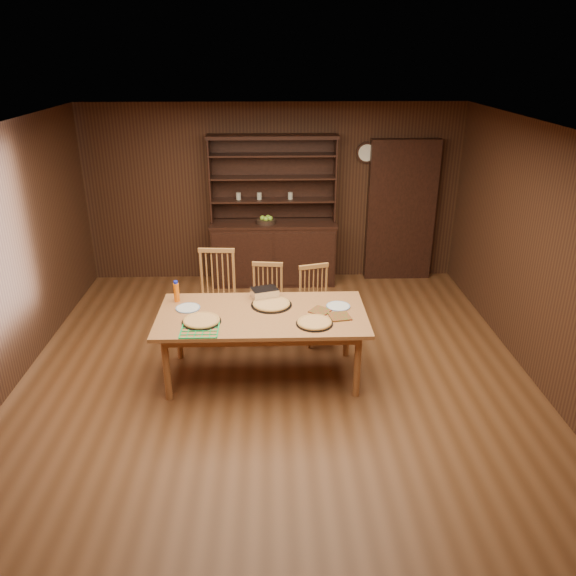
{
  "coord_description": "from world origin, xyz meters",
  "views": [
    {
      "loc": [
        -0.04,
        -5.17,
        3.28
      ],
      "look_at": [
        0.14,
        0.4,
        0.89
      ],
      "focal_mm": 35.0,
      "sensor_mm": 36.0,
      "label": 1
    }
  ],
  "objects_px": {
    "china_hutch": "(274,244)",
    "chair_right": "(316,302)",
    "chair_center": "(267,300)",
    "chair_left": "(217,292)",
    "juice_bottle": "(176,292)",
    "dining_table": "(262,319)"
  },
  "relations": [
    {
      "from": "chair_center",
      "to": "juice_bottle",
      "type": "relative_size",
      "value": 3.99
    },
    {
      "from": "chair_left",
      "to": "dining_table",
      "type": "bearing_deg",
      "value": -55.66
    },
    {
      "from": "dining_table",
      "to": "chair_right",
      "type": "distance_m",
      "value": 1.06
    },
    {
      "from": "china_hutch",
      "to": "chair_center",
      "type": "relative_size",
      "value": 2.3
    },
    {
      "from": "chair_center",
      "to": "china_hutch",
      "type": "bearing_deg",
      "value": 93.47
    },
    {
      "from": "china_hutch",
      "to": "juice_bottle",
      "type": "xyz_separation_m",
      "value": [
        -1.06,
        -2.34,
        0.27
      ]
    },
    {
      "from": "china_hutch",
      "to": "chair_right",
      "type": "xyz_separation_m",
      "value": [
        0.49,
        -1.85,
        -0.1
      ]
    },
    {
      "from": "chair_center",
      "to": "chair_right",
      "type": "xyz_separation_m",
      "value": [
        0.58,
        -0.07,
        -0.0
      ]
    },
    {
      "from": "chair_right",
      "to": "chair_left",
      "type": "bearing_deg",
      "value": 159.2
    },
    {
      "from": "dining_table",
      "to": "chair_center",
      "type": "height_order",
      "value": "chair_center"
    },
    {
      "from": "china_hutch",
      "to": "chair_center",
      "type": "bearing_deg",
      "value": -92.98
    },
    {
      "from": "dining_table",
      "to": "chair_left",
      "type": "xyz_separation_m",
      "value": [
        -0.55,
        0.94,
        -0.09
      ]
    },
    {
      "from": "chair_left",
      "to": "juice_bottle",
      "type": "relative_size",
      "value": 4.68
    },
    {
      "from": "dining_table",
      "to": "chair_left",
      "type": "bearing_deg",
      "value": 120.52
    },
    {
      "from": "chair_left",
      "to": "chair_center",
      "type": "height_order",
      "value": "chair_left"
    },
    {
      "from": "dining_table",
      "to": "juice_bottle",
      "type": "relative_size",
      "value": 9.13
    },
    {
      "from": "chair_left",
      "to": "chair_center",
      "type": "bearing_deg",
      "value": -0.08
    },
    {
      "from": "china_hutch",
      "to": "dining_table",
      "type": "relative_size",
      "value": 1.01
    },
    {
      "from": "china_hutch",
      "to": "chair_right",
      "type": "distance_m",
      "value": 1.91
    },
    {
      "from": "chair_center",
      "to": "juice_bottle",
      "type": "height_order",
      "value": "juice_bottle"
    },
    {
      "from": "china_hutch",
      "to": "juice_bottle",
      "type": "relative_size",
      "value": 9.19
    },
    {
      "from": "china_hutch",
      "to": "juice_bottle",
      "type": "distance_m",
      "value": 2.59
    }
  ]
}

